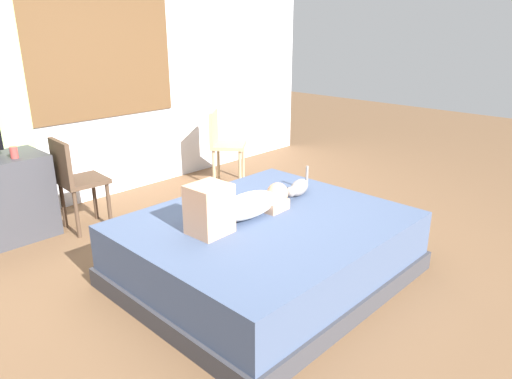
{
  "coord_description": "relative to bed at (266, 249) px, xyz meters",
  "views": [
    {
      "loc": [
        -2.3,
        -2.16,
        1.8
      ],
      "look_at": [
        0.09,
        0.14,
        0.62
      ],
      "focal_mm": 32.81,
      "sensor_mm": 36.0,
      "label": 1
    }
  ],
  "objects": [
    {
      "name": "chair_by_desk",
      "position": [
        -0.56,
        1.82,
        0.27
      ],
      "size": [
        0.4,
        0.4,
        0.86
      ],
      "color": "#4C3828",
      "rests_on": "ground"
    },
    {
      "name": "chair_spare",
      "position": [
        1.27,
        1.87,
        0.27
      ],
      "size": [
        0.53,
        0.53,
        0.86
      ],
      "color": "tan",
      "rests_on": "ground"
    },
    {
      "name": "back_wall_with_window",
      "position": [
        0.02,
        2.52,
        1.22
      ],
      "size": [
        6.4,
        0.14,
        2.9
      ],
      "color": "silver",
      "rests_on": "ground"
    },
    {
      "name": "bed",
      "position": [
        0.0,
        0.0,
        0.0
      ],
      "size": [
        1.96,
        1.67,
        0.47
      ],
      "color": "#38383D",
      "rests_on": "ground"
    },
    {
      "name": "person_lying",
      "position": [
        -0.15,
        0.13,
        0.35
      ],
      "size": [
        0.94,
        0.29,
        0.34
      ],
      "color": "silver",
      "rests_on": "bed"
    },
    {
      "name": "cup",
      "position": [
        -0.97,
        1.98,
        0.55
      ],
      "size": [
        0.06,
        0.06,
        0.1
      ],
      "primitive_type": "cylinder",
      "color": "#B23D38",
      "rests_on": "desk"
    },
    {
      "name": "ground_plane",
      "position": [
        0.01,
        0.06,
        -0.23
      ],
      "size": [
        16.0,
        16.0,
        0.0
      ],
      "primitive_type": "plane",
      "color": "brown"
    },
    {
      "name": "cat",
      "position": [
        0.53,
        0.14,
        0.31
      ],
      "size": [
        0.35,
        0.17,
        0.21
      ],
      "color": "gray",
      "rests_on": "bed"
    }
  ]
}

